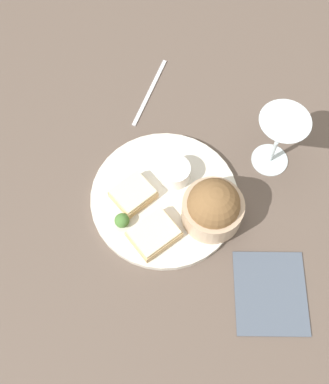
{
  "coord_description": "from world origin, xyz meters",
  "views": [
    {
      "loc": [
        -0.35,
        -0.16,
        0.85
      ],
      "look_at": [
        0.0,
        0.0,
        0.03
      ],
      "focal_mm": 45.0,
      "sensor_mm": 36.0,
      "label": 1
    }
  ],
  "objects_px": {
    "cheese_toast_near": "(154,234)",
    "fork": "(150,92)",
    "wine_glass": "(280,133)",
    "salad_bowl": "(213,208)",
    "sauce_ramekin": "(173,171)",
    "napkin": "(271,293)",
    "cheese_toast_far": "(133,194)"
  },
  "relations": [
    {
      "from": "cheese_toast_near",
      "to": "napkin",
      "type": "bearing_deg",
      "value": -91.17
    },
    {
      "from": "cheese_toast_far",
      "to": "napkin",
      "type": "bearing_deg",
      "value": -101.38
    },
    {
      "from": "cheese_toast_near",
      "to": "fork",
      "type": "bearing_deg",
      "value": 27.08
    },
    {
      "from": "cheese_toast_near",
      "to": "fork",
      "type": "distance_m",
      "value": 0.34
    },
    {
      "from": "wine_glass",
      "to": "napkin",
      "type": "xyz_separation_m",
      "value": [
        -0.25,
        -0.09,
        -0.1
      ]
    },
    {
      "from": "cheese_toast_far",
      "to": "wine_glass",
      "type": "xyz_separation_m",
      "value": [
        0.19,
        -0.21,
        0.07
      ]
    },
    {
      "from": "salad_bowl",
      "to": "cheese_toast_near",
      "type": "bearing_deg",
      "value": 135.39
    },
    {
      "from": "salad_bowl",
      "to": "sauce_ramekin",
      "type": "relative_size",
      "value": 1.88
    },
    {
      "from": "sauce_ramekin",
      "to": "wine_glass",
      "type": "xyz_separation_m",
      "value": [
        0.12,
        -0.16,
        0.07
      ]
    },
    {
      "from": "salad_bowl",
      "to": "wine_glass",
      "type": "distance_m",
      "value": 0.18
    },
    {
      "from": "sauce_ramekin",
      "to": "wine_glass",
      "type": "relative_size",
      "value": 0.42
    },
    {
      "from": "wine_glass",
      "to": "fork",
      "type": "xyz_separation_m",
      "value": [
        0.05,
        0.29,
        -0.1
      ]
    },
    {
      "from": "wine_glass",
      "to": "napkin",
      "type": "relative_size",
      "value": 0.75
    },
    {
      "from": "salad_bowl",
      "to": "fork",
      "type": "xyz_separation_m",
      "value": [
        0.22,
        0.23,
        -0.05
      ]
    },
    {
      "from": "sauce_ramekin",
      "to": "fork",
      "type": "relative_size",
      "value": 0.33
    },
    {
      "from": "cheese_toast_far",
      "to": "fork",
      "type": "relative_size",
      "value": 0.51
    },
    {
      "from": "salad_bowl",
      "to": "napkin",
      "type": "xyz_separation_m",
      "value": [
        -0.09,
        -0.15,
        -0.05
      ]
    },
    {
      "from": "sauce_ramekin",
      "to": "cheese_toast_far",
      "type": "relative_size",
      "value": 0.65
    },
    {
      "from": "salad_bowl",
      "to": "fork",
      "type": "height_order",
      "value": "salad_bowl"
    },
    {
      "from": "cheese_toast_far",
      "to": "wine_glass",
      "type": "height_order",
      "value": "wine_glass"
    },
    {
      "from": "cheese_toast_near",
      "to": "wine_glass",
      "type": "xyz_separation_m",
      "value": [
        0.25,
        -0.14,
        0.07
      ]
    },
    {
      "from": "cheese_toast_far",
      "to": "fork",
      "type": "bearing_deg",
      "value": 18.77
    },
    {
      "from": "salad_bowl",
      "to": "cheese_toast_near",
      "type": "relative_size",
      "value": 1.08
    },
    {
      "from": "cheese_toast_far",
      "to": "fork",
      "type": "xyz_separation_m",
      "value": [
        0.24,
        0.08,
        -0.02
      ]
    },
    {
      "from": "cheese_toast_near",
      "to": "fork",
      "type": "xyz_separation_m",
      "value": [
        0.3,
        0.15,
        -0.02
      ]
    },
    {
      "from": "napkin",
      "to": "fork",
      "type": "xyz_separation_m",
      "value": [
        0.3,
        0.38,
        0.0
      ]
    },
    {
      "from": "sauce_ramekin",
      "to": "cheese_toast_near",
      "type": "height_order",
      "value": "sauce_ramekin"
    },
    {
      "from": "salad_bowl",
      "to": "cheese_toast_far",
      "type": "bearing_deg",
      "value": 99.39
    },
    {
      "from": "napkin",
      "to": "cheese_toast_far",
      "type": "bearing_deg",
      "value": 78.62
    },
    {
      "from": "cheese_toast_near",
      "to": "cheese_toast_far",
      "type": "bearing_deg",
      "value": 51.47
    },
    {
      "from": "wine_glass",
      "to": "cheese_toast_near",
      "type": "bearing_deg",
      "value": 150.93
    },
    {
      "from": "sauce_ramekin",
      "to": "cheese_toast_near",
      "type": "distance_m",
      "value": 0.13
    }
  ]
}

